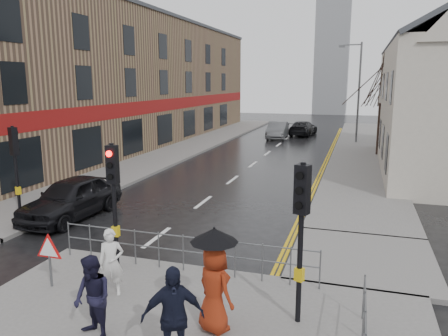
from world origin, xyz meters
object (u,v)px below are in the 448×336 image
Objects in this scene: pedestrian_with_umbrella at (214,277)px; pedestrian_d at (173,317)px; pedestrian_b at (93,298)px; car_mid at (278,130)px; pedestrian_a at (111,262)px; car_parked at (71,198)px.

pedestrian_with_umbrella is 1.37m from pedestrian_d.
pedestrian_b is 0.37× the size of car_mid.
car_mid is (-1.68, 30.50, -0.19)m from pedestrian_a.
pedestrian_with_umbrella is 9.62m from car_parked.
car_mid is at bearing 120.81° from pedestrian_b.
pedestrian_with_umbrella reaches higher than pedestrian_d.
pedestrian_b is at bearing -48.67° from car_parked.
pedestrian_a is 0.95× the size of pedestrian_b.
pedestrian_d is 10.22m from car_parked.
car_mid is at bearing 68.68° from pedestrian_d.
pedestrian_b reaches higher than car_mid.
car_parked is at bearing 107.13° from pedestrian_d.
pedestrian_b is at bearing -95.55° from pedestrian_a.
pedestrian_with_umbrella is 0.47× the size of car_mid.
car_mid is (3.18, 25.39, -0.03)m from car_parked.
pedestrian_d is (1.83, -0.33, 0.10)m from pedestrian_b.
pedestrian_with_umbrella reaches higher than pedestrian_b.
pedestrian_b is (0.63, -1.69, 0.04)m from pedestrian_a.
pedestrian_a is 3.18m from pedestrian_d.
car_mid is at bearing 67.25° from pedestrian_a.
pedestrian_d is (-0.32, -1.31, -0.21)m from pedestrian_with_umbrella.
pedestrian_a is at bearing -44.02° from car_parked.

